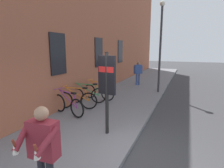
% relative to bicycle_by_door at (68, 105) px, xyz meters
% --- Properties ---
extents(ground, '(60.00, 60.00, 0.00)m').
position_rel_bicycle_by_door_xyz_m(ground, '(4.32, -3.89, -0.51)').
color(ground, '#38383A').
extents(sidewalk_pavement, '(24.00, 3.50, 0.12)m').
position_rel_bicycle_by_door_xyz_m(sidewalk_pavement, '(6.32, -1.14, -0.45)').
color(sidewalk_pavement, slate).
rests_on(sidewalk_pavement, ground).
extents(station_facade, '(22.00, 0.65, 9.94)m').
position_rel_bicycle_by_door_xyz_m(station_facade, '(7.31, 0.91, 4.46)').
color(station_facade, '#9E563D').
rests_on(station_facade, ground).
extents(bicycle_by_door, '(0.63, 1.72, 0.97)m').
position_rel_bicycle_by_door_xyz_m(bicycle_by_door, '(0.00, 0.00, 0.00)').
color(bicycle_by_door, black).
rests_on(bicycle_by_door, sidewalk_pavement).
extents(bicycle_leaning_wall, '(0.62, 1.72, 0.97)m').
position_rel_bicycle_by_door_xyz_m(bicycle_leaning_wall, '(0.73, 0.08, 0.00)').
color(bicycle_leaning_wall, black).
rests_on(bicycle_leaning_wall, sidewalk_pavement).
extents(bicycle_under_window, '(0.71, 1.69, 0.97)m').
position_rel_bicycle_by_door_xyz_m(bicycle_under_window, '(1.62, 0.09, 0.00)').
color(bicycle_under_window, black).
rests_on(bicycle_under_window, sidewalk_pavement).
extents(bicycle_mid_rack, '(0.48, 1.77, 0.97)m').
position_rel_bicycle_by_door_xyz_m(bicycle_mid_rack, '(2.35, -0.11, 0.00)').
color(bicycle_mid_rack, black).
rests_on(bicycle_mid_rack, sidewalk_pavement).
extents(transit_info_sign, '(0.17, 0.56, 2.40)m').
position_rel_bicycle_by_door_xyz_m(transit_info_sign, '(-0.84, -2.01, 1.21)').
color(transit_info_sign, black).
rests_on(transit_info_sign, sidewalk_pavement).
extents(pedestrian_by_facade, '(0.45, 0.54, 1.63)m').
position_rel_bicycle_by_door_xyz_m(pedestrian_by_facade, '(6.69, -0.96, 0.61)').
color(pedestrian_by_facade, '#334C8C').
rests_on(pedestrian_by_facade, sidewalk_pavement).
extents(tourist_with_hotdogs, '(0.58, 0.63, 1.64)m').
position_rel_bicycle_by_door_xyz_m(tourist_with_hotdogs, '(-3.50, -2.12, 0.62)').
color(tourist_with_hotdogs, '#26262D').
rests_on(tourist_with_hotdogs, sidewalk_pavement).
extents(street_lamp, '(0.28, 0.28, 5.01)m').
position_rel_bicycle_by_door_xyz_m(street_lamp, '(5.17, -2.59, 2.59)').
color(street_lamp, '#333338').
rests_on(street_lamp, sidewalk_pavement).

